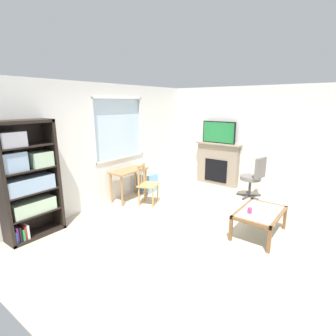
% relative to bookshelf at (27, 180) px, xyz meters
% --- Properties ---
extents(ground, '(6.06, 5.49, 0.02)m').
position_rel_bookshelf_xyz_m(ground, '(2.03, -2.00, -1.00)').
color(ground, beige).
extents(wall_back_with_window, '(5.06, 0.15, 2.61)m').
position_rel_bookshelf_xyz_m(wall_back_with_window, '(2.01, 0.24, 0.27)').
color(wall_back_with_window, silver).
rests_on(wall_back_with_window, ground).
extents(wall_right, '(0.12, 4.69, 2.61)m').
position_rel_bookshelf_xyz_m(wall_right, '(4.62, -2.00, 0.31)').
color(wall_right, silver).
rests_on(wall_right, ground).
extents(bookshelf, '(0.90, 0.38, 1.95)m').
position_rel_bookshelf_xyz_m(bookshelf, '(0.00, 0.00, 0.00)').
color(bookshelf, black).
rests_on(bookshelf, ground).
extents(desk_under_window, '(0.89, 0.44, 0.72)m').
position_rel_bookshelf_xyz_m(desk_under_window, '(2.18, -0.11, -0.40)').
color(desk_under_window, '#A37547').
rests_on(desk_under_window, ground).
extents(wooden_chair, '(0.53, 0.52, 0.90)m').
position_rel_bookshelf_xyz_m(wooden_chair, '(2.22, -0.62, -0.52)').
color(wooden_chair, tan).
rests_on(wooden_chair, ground).
extents(plastic_drawer_unit, '(0.35, 0.40, 0.46)m').
position_rel_bookshelf_xyz_m(plastic_drawer_unit, '(2.89, -0.06, -0.76)').
color(plastic_drawer_unit, '#72ADDB').
rests_on(plastic_drawer_unit, ground).
extents(fireplace, '(0.26, 1.27, 1.16)m').
position_rel_bookshelf_xyz_m(fireplace, '(4.47, -1.22, -0.41)').
color(fireplace, gray).
rests_on(fireplace, ground).
extents(tv, '(0.06, 0.92, 0.57)m').
position_rel_bookshelf_xyz_m(tv, '(4.45, -1.22, 0.45)').
color(tv, black).
rests_on(tv, fireplace).
extents(office_chair, '(0.58, 0.59, 1.00)m').
position_rel_bookshelf_xyz_m(office_chair, '(4.00, -2.39, -0.43)').
color(office_chair, slate).
rests_on(office_chair, ground).
extents(coffee_table, '(1.01, 0.66, 0.43)m').
position_rel_bookshelf_xyz_m(coffee_table, '(2.32, -3.07, -0.62)').
color(coffee_table, '#8C9E99').
rests_on(coffee_table, ground).
extents(sippy_cup, '(0.07, 0.07, 0.09)m').
position_rel_bookshelf_xyz_m(sippy_cup, '(2.14, -2.95, -0.51)').
color(sippy_cup, '#DB3D84').
rests_on(sippy_cup, coffee_table).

